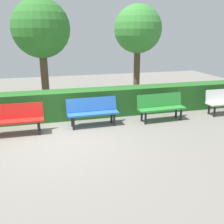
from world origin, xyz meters
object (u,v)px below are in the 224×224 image
(bench_green, at_px, (161,106))
(bench_blue, at_px, (92,110))
(bench_white, at_px, (224,101))
(bench_red, at_px, (15,118))
(tree_mid, at_px, (41,29))
(tree_near, at_px, (138,30))

(bench_green, bearing_deg, bench_blue, -4.32)
(bench_white, relative_size, bench_green, 0.87)
(bench_green, relative_size, bench_red, 1.01)
(bench_blue, height_order, tree_mid, tree_mid)
(tree_near, bearing_deg, tree_mid, 2.61)
(bench_green, bearing_deg, bench_red, -1.46)
(tree_near, xyz_separation_m, tree_mid, (3.84, 0.18, 0.01))
(bench_blue, relative_size, bench_red, 1.00)
(bench_red, relative_size, tree_near, 0.40)
(bench_blue, distance_m, tree_mid, 3.93)
(tree_near, distance_m, tree_mid, 3.85)
(bench_green, xyz_separation_m, tree_near, (-0.30, -3.09, 2.37))
(bench_red, bearing_deg, tree_mid, -106.50)
(bench_green, distance_m, tree_near, 3.91)
(bench_green, relative_size, bench_blue, 1.01)
(tree_mid, bearing_deg, bench_green, 140.55)
(bench_white, height_order, bench_red, same)
(bench_white, distance_m, tree_mid, 7.06)
(bench_blue, xyz_separation_m, tree_near, (-2.53, -3.01, 2.37))
(bench_blue, height_order, tree_near, tree_near)
(bench_red, bearing_deg, bench_green, -178.78)
(bench_blue, bearing_deg, tree_mid, -66.24)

